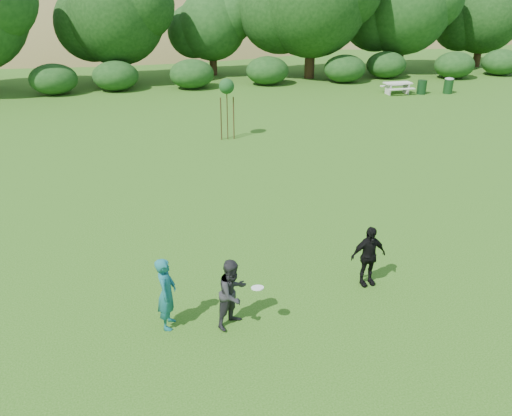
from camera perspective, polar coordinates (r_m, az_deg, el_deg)
The scene contains 11 objects.
ground at distance 12.00m, azimuth 3.29°, elevation -10.66°, with size 120.00×120.00×0.00m, color #19470C.
player_teal at distance 10.95m, azimuth -10.18°, elevation -9.57°, with size 0.61×0.40×1.68m, color #165D65.
player_grey at distance 10.86m, azimuth -2.66°, elevation -9.71°, with size 0.78×0.61×1.60m, color #272729.
player_black at distance 12.52m, azimuth 12.71°, elevation -5.38°, with size 0.92×0.38×1.57m, color black.
trash_can_near at distance 35.68m, azimuth 18.42°, elevation 12.97°, with size 0.60×0.60×0.90m, color #133518.
frisbee at distance 10.57m, azimuth 0.17°, elevation -9.11°, with size 0.27×0.27×0.07m.
sapling at distance 23.46m, azimuth -3.38°, elevation 13.53°, with size 0.70×0.70×2.85m.
picnic_table at distance 35.20m, azimuth 15.87°, elevation 13.26°, with size 1.80×1.48×0.76m.
trash_can_lidded at distance 36.43m, azimuth 21.14°, elevation 12.95°, with size 0.60×0.60×1.05m.
hillside at distance 80.11m, azimuth -11.20°, elevation 10.54°, with size 150.00×72.00×52.00m.
tree_row at distance 38.59m, azimuth -4.23°, elevation 21.53°, with size 53.92×10.38×9.62m.
Camera 1 is at (-2.86, -9.37, 6.92)m, focal length 35.00 mm.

